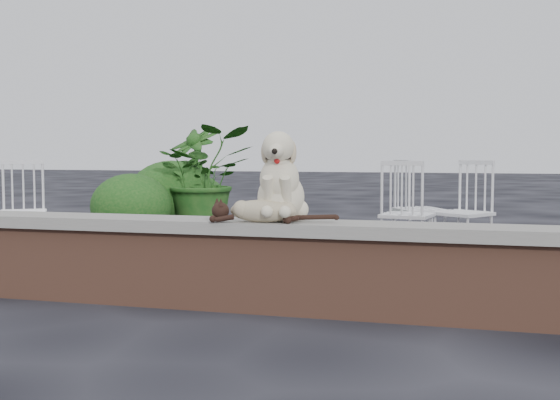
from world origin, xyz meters
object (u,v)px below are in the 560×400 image
(cat, at_px, (262,210))
(potted_plant_a, at_px, (205,178))
(dog, at_px, (281,175))
(chair_d, at_px, (463,211))
(potted_plant_b, at_px, (194,175))
(chair_e, at_px, (420,208))
(chair_c, at_px, (407,213))
(chair_a, at_px, (23,210))

(cat, bearing_deg, potted_plant_a, 108.67)
(dog, relative_size, potted_plant_a, 0.43)
(chair_d, height_order, potted_plant_b, potted_plant_b)
(dog, height_order, potted_plant_a, potted_plant_a)
(chair_e, xyz_separation_m, chair_d, (0.41, -0.28, 0.00))
(potted_plant_b, bearing_deg, potted_plant_a, -57.92)
(cat, relative_size, potted_plant_a, 0.70)
(dog, xyz_separation_m, chair_d, (1.11, 2.32, -0.40))
(chair_d, distance_m, chair_c, 0.58)
(dog, distance_m, chair_d, 2.60)
(chair_a, bearing_deg, chair_e, -13.44)
(chair_c, bearing_deg, chair_e, -86.77)
(cat, xyz_separation_m, chair_a, (-2.80, 1.48, -0.19))
(chair_c, bearing_deg, cat, 81.53)
(chair_d, relative_size, potted_plant_b, 0.68)
(chair_a, bearing_deg, cat, -60.86)
(dog, height_order, potted_plant_b, potted_plant_b)
(chair_d, height_order, potted_plant_a, potted_plant_a)
(dog, xyz_separation_m, potted_plant_b, (-2.59, 4.81, -0.18))
(chair_d, xyz_separation_m, potted_plant_a, (-3.26, 1.79, 0.21))
(chair_c, xyz_separation_m, potted_plant_b, (-3.22, 2.82, 0.22))
(cat, bearing_deg, dog, 54.65)
(chair_e, relative_size, potted_plant_b, 0.68)
(chair_d, bearing_deg, dog, -80.21)
(cat, height_order, chair_d, chair_d)
(dog, xyz_separation_m, potted_plant_a, (-2.15, 4.11, -0.19))
(chair_d, bearing_deg, chair_e, -178.99)
(chair_e, distance_m, potted_plant_a, 3.23)
(dog, relative_size, potted_plant_b, 0.42)
(chair_e, height_order, potted_plant_b, potted_plant_b)
(chair_c, height_order, potted_plant_b, potted_plant_b)
(cat, bearing_deg, chair_a, 144.91)
(dog, height_order, chair_c, dog)
(potted_plant_a, bearing_deg, chair_e, -27.96)
(chair_e, xyz_separation_m, chair_a, (-3.57, -1.27, 0.00))
(chair_a, xyz_separation_m, potted_plant_b, (0.29, 3.49, 0.22))
(potted_plant_a, distance_m, potted_plant_b, 0.83)
(chair_a, relative_size, potted_plant_b, 0.68)
(chair_e, bearing_deg, potted_plant_b, 28.23)
(chair_e, height_order, chair_d, same)
(potted_plant_a, height_order, potted_plant_b, potted_plant_b)
(dog, relative_size, cat, 0.61)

